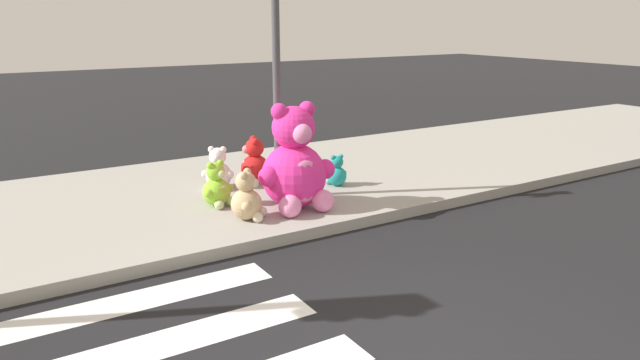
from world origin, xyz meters
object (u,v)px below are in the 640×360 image
plush_teal (336,173)px  plush_pink_large (295,167)px  plush_lime (217,188)px  plush_tan (248,200)px  plush_red (254,164)px  sign_pole (277,78)px  plush_white (218,172)px

plush_teal → plush_pink_large: bearing=-149.4°
plush_pink_large → plush_lime: bearing=143.7°
plush_teal → plush_tan: (-1.82, -0.73, 0.07)m
plush_red → sign_pole: bearing=-90.4°
plush_pink_large → plush_tan: (-0.75, -0.10, -0.31)m
plush_teal → plush_white: bearing=153.5°
plush_pink_large → plush_white: plush_pink_large is taller
plush_lime → plush_teal: 1.94m
plush_red → plush_tan: (-0.81, -1.53, -0.03)m
plush_red → plush_tan: 1.73m
sign_pole → plush_red: bearing=89.6°
plush_pink_large → plush_red: bearing=87.6°
plush_tan → plush_pink_large: bearing=7.3°
plush_teal → sign_pole: bearing=-177.7°
plush_pink_large → plush_tan: plush_pink_large is taller
plush_tan → plush_red: bearing=62.1°
plush_lime → plush_red: bearing=40.8°
plush_tan → plush_white: plush_tan is taller
plush_pink_large → plush_lime: (-0.87, 0.64, -0.32)m
plush_lime → plush_white: 0.87m
plush_red → plush_white: size_ratio=1.13×
sign_pole → plush_pink_large: (-0.05, -0.59, -1.12)m
plush_red → plush_tan: plush_red is taller
plush_pink_large → plush_tan: 0.82m
plush_teal → plush_white: 1.80m
plush_lime → plush_tan: bearing=-81.0°
plush_pink_large → plush_tan: bearing=-172.7°
sign_pole → plush_red: 1.64m
plush_white → plush_pink_large: bearing=-69.6°
sign_pole → plush_tan: bearing=-139.4°
sign_pole → plush_white: 1.77m
plush_teal → plush_tan: bearing=-158.2°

